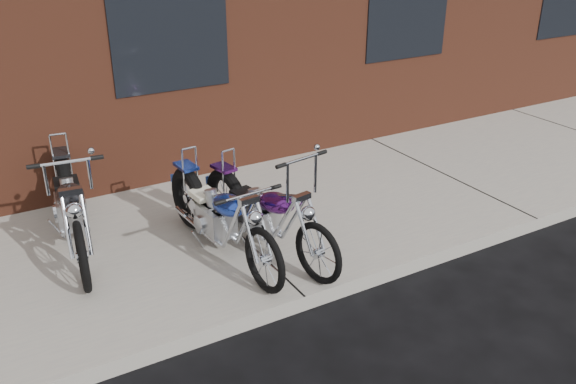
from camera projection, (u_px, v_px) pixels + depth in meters
ground at (305, 311)px, 5.40m from camera, size 120.00×120.00×0.00m
sidewalk at (232, 233)px, 6.55m from camera, size 22.00×3.00×0.15m
chopper_purple at (265, 216)px, 5.95m from camera, size 0.59×2.03×1.15m
chopper_blue at (220, 219)px, 5.87m from camera, size 0.52×2.12×0.92m
chopper_third at (72, 209)px, 6.00m from camera, size 0.58×2.25×1.15m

